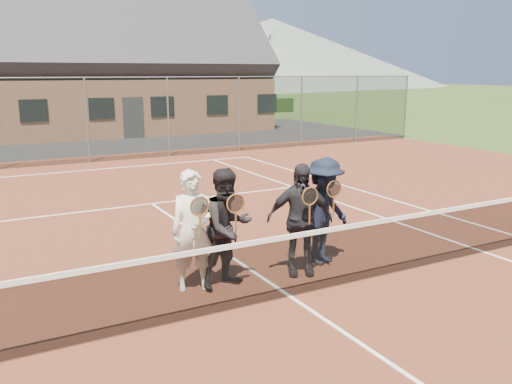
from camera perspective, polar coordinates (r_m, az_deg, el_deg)
ground at (r=26.65m, az=-19.96°, el=4.91°), size 220.00×220.00×0.00m
court_surface at (r=7.97m, az=3.61°, el=-11.02°), size 30.00×30.00×0.02m
hedge_row at (r=38.46m, az=-22.85°, el=7.63°), size 40.00×1.20×1.10m
hill_centre at (r=104.25m, az=-15.87°, el=16.38°), size 120.00×120.00×22.00m
hill_east at (r=117.14m, az=1.72°, el=14.40°), size 90.00×90.00×14.00m
court_markings at (r=7.96m, az=3.61°, el=-10.92°), size 11.03×23.83×0.01m
tennis_net at (r=7.77m, az=3.66°, el=-7.44°), size 11.68×0.08×1.10m
perimeter_fence at (r=20.12m, az=-17.37°, el=7.22°), size 30.07×0.07×3.02m
clubhouse at (r=31.20m, az=-14.25°, el=13.63°), size 15.60×8.20×7.70m
tree_c at (r=39.70m, az=-20.70°, el=15.52°), size 3.20×3.20×7.77m
tree_d at (r=42.36m, az=-6.68°, el=15.98°), size 3.20×3.20×7.77m
tree_e at (r=44.96m, az=0.70°, el=15.86°), size 3.20×3.20×7.77m
player_a at (r=7.98m, az=-6.64°, el=-4.06°), size 0.74×0.58×1.80m
player_b at (r=8.09m, az=-2.99°, el=-3.78°), size 1.01×0.87×1.80m
player_c at (r=8.56m, az=4.63°, el=-2.89°), size 1.14×0.80×1.80m
player_d at (r=9.09m, az=7.12°, el=-2.02°), size 1.31×0.98×1.80m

